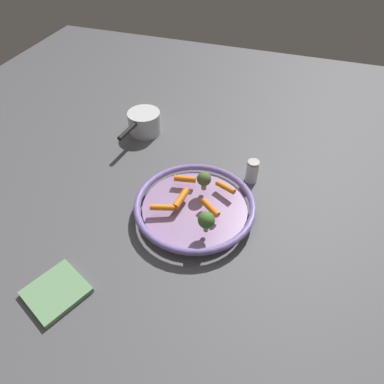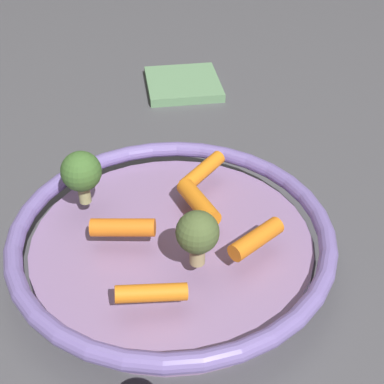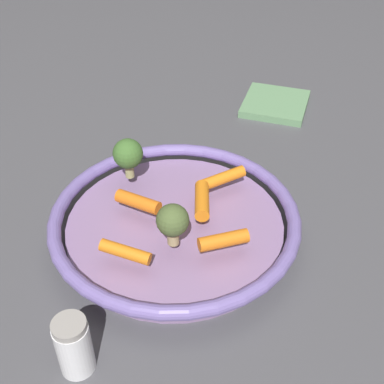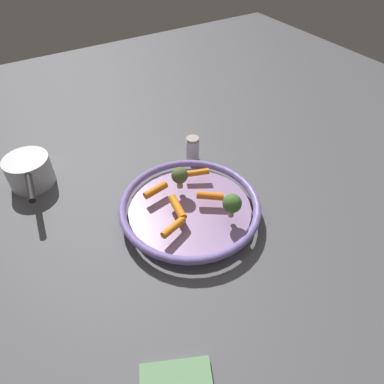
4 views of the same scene
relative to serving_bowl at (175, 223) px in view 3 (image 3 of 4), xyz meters
The scene contains 11 objects.
ground_plane 0.03m from the serving_bowl, ahead, with size 2.42×2.42×0.00m, color #4C4C51.
serving_bowl is the anchor object (origin of this frame).
baby_carrot_right 0.10m from the serving_bowl, 52.92° to the right, with size 0.02×0.02×0.06m, color orange.
baby_carrot_back 0.05m from the serving_bowl, 10.67° to the left, with size 0.02×0.02×0.07m, color orange.
baby_carrot_near_rim 0.10m from the serving_bowl, 35.95° to the left, with size 0.02×0.02×0.07m, color orange.
baby_carrot_center 0.06m from the serving_bowl, 162.76° to the left, with size 0.02×0.02×0.07m, color orange.
baby_carrot_left 0.11m from the serving_bowl, 131.37° to the right, with size 0.02×0.02×0.06m, color orange.
broccoli_floret_large 0.08m from the serving_bowl, 96.99° to the right, with size 0.04×0.04×0.06m.
broccoli_floret_edge 0.12m from the serving_bowl, 123.80° to the left, with size 0.04×0.04×0.06m.
salt_shaker 0.23m from the serving_bowl, 123.22° to the right, with size 0.04×0.04×0.08m.
dish_towel 0.42m from the serving_bowl, 56.07° to the left, with size 0.12×0.13×0.01m, color #669366.
Camera 3 is at (-0.04, -0.52, 0.50)m, focal length 47.38 mm.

